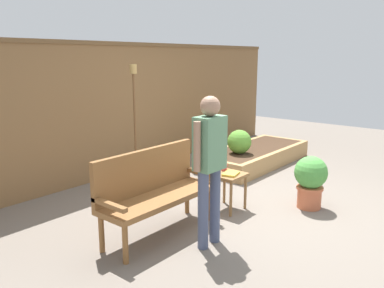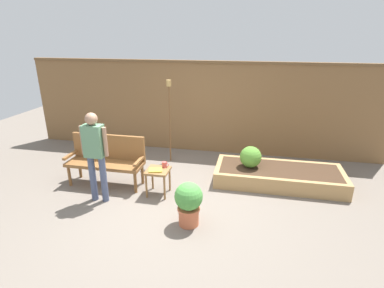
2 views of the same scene
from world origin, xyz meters
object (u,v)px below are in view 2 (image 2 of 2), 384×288
at_px(potted_boxwood, 189,202).
at_px(person_by_bench, 95,150).
at_px(garden_bench, 107,156).
at_px(side_table, 158,174).
at_px(tiki_torch, 169,108).
at_px(cup_on_table, 165,165).
at_px(shrub_near_bench, 251,157).
at_px(book_on_table, 156,170).

bearing_deg(potted_boxwood, person_by_bench, 167.11).
distance_m(garden_bench, potted_boxwood, 2.09).
height_order(side_table, potted_boxwood, potted_boxwood).
relative_size(garden_bench, side_table, 3.00).
relative_size(potted_boxwood, tiki_torch, 0.38).
relative_size(cup_on_table, shrub_near_bench, 0.30).
xyz_separation_m(side_table, tiki_torch, (-0.19, 1.50, 0.84)).
xyz_separation_m(side_table, book_on_table, (-0.02, -0.06, 0.10)).
bearing_deg(tiki_torch, side_table, -82.65).
relative_size(garden_bench, cup_on_table, 11.68).
distance_m(cup_on_table, potted_boxwood, 1.12).
bearing_deg(person_by_bench, garden_bench, 103.49).
bearing_deg(shrub_near_bench, potted_boxwood, -117.47).
height_order(garden_bench, book_on_table, garden_bench).
xyz_separation_m(garden_bench, potted_boxwood, (1.81, -1.03, -0.16)).
distance_m(garden_bench, side_table, 1.12).
bearing_deg(side_table, tiki_torch, 97.35).
distance_m(side_table, book_on_table, 0.11).
bearing_deg(cup_on_table, side_table, -125.83).
bearing_deg(person_by_bench, side_table, 23.81).
height_order(book_on_table, person_by_bench, person_by_bench).
distance_m(shrub_near_bench, tiki_torch, 2.03).
bearing_deg(tiki_torch, potted_boxwood, -68.07).
relative_size(book_on_table, tiki_torch, 0.12).
relative_size(side_table, cup_on_table, 3.89).
bearing_deg(tiki_torch, person_by_bench, -110.95).
distance_m(shrub_near_bench, person_by_bench, 2.85).
distance_m(cup_on_table, tiki_torch, 1.58).
distance_m(cup_on_table, book_on_table, 0.22).
bearing_deg(person_by_bench, cup_on_table, 27.67).
xyz_separation_m(cup_on_table, shrub_near_bench, (1.50, 0.74, -0.02)).
xyz_separation_m(shrub_near_bench, person_by_bench, (-2.51, -1.27, 0.43)).
xyz_separation_m(book_on_table, shrub_near_bench, (1.61, 0.92, 0.01)).
relative_size(cup_on_table, book_on_table, 0.54).
bearing_deg(shrub_near_bench, garden_bench, -166.90).
bearing_deg(book_on_table, garden_bench, 148.85).
bearing_deg(potted_boxwood, book_on_table, 135.81).
relative_size(potted_boxwood, person_by_bench, 0.44).
height_order(cup_on_table, tiki_torch, tiki_torch).
bearing_deg(tiki_torch, garden_bench, -125.05).
bearing_deg(cup_on_table, shrub_near_bench, 26.18).
relative_size(garden_bench, tiki_torch, 0.79).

